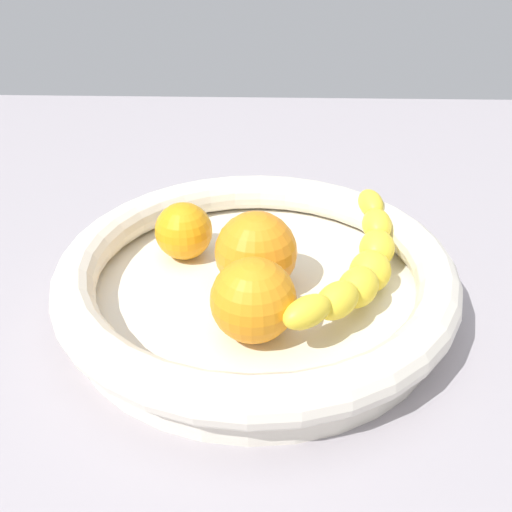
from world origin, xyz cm
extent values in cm
cube|color=#9B949A|center=(0.00, 0.00, 1.50)|extent=(120.00, 120.00, 3.00)
cylinder|color=silver|center=(0.00, 0.00, 3.85)|extent=(30.32, 30.32, 1.71)
torus|color=silver|center=(0.00, 0.00, 6.43)|extent=(32.72, 32.72, 3.44)
ellipsoid|color=yellow|center=(-7.78, -3.80, 8.12)|extent=(4.25, 4.54, 2.21)
ellipsoid|color=yellow|center=(-5.61, -6.08, 7.54)|extent=(4.76, 4.63, 2.60)
ellipsoid|color=yellow|center=(-3.08, -7.96, 6.97)|extent=(5.02, 4.68, 3.00)
ellipsoid|color=yellow|center=(-0.27, -9.37, 6.40)|extent=(5.02, 4.65, 3.39)
ellipsoid|color=yellow|center=(2.75, -10.28, 6.97)|extent=(4.58, 3.77, 3.00)
ellipsoid|color=yellow|center=(5.87, -10.66, 7.54)|extent=(4.14, 2.74, 2.60)
ellipsoid|color=yellow|center=(9.02, -10.50, 8.12)|extent=(4.32, 2.74, 2.21)
sphere|color=orange|center=(0.01, -0.01, 8.07)|extent=(6.73, 6.73, 6.73)
sphere|color=orange|center=(-6.19, 0.37, 7.85)|extent=(6.28, 6.28, 6.28)
sphere|color=orange|center=(4.67, 6.59, 7.28)|extent=(5.14, 5.14, 5.14)
camera|label=1|loc=(-38.80, -1.24, 32.07)|focal=39.61mm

